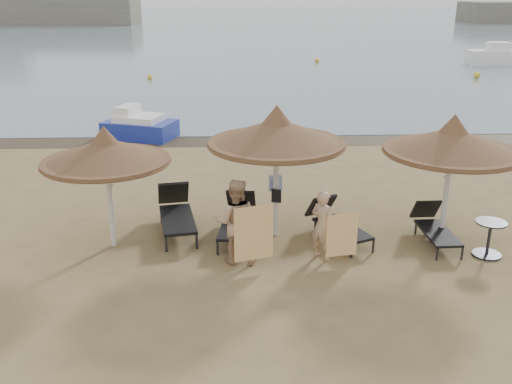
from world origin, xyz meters
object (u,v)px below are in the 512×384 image
palapa_left (106,152)px  palapa_right (452,141)px  lounger_near_right (336,222)px  pedal_boat (139,126)px  lounger_far_left (176,212)px  side_table (489,240)px  lounger_near_left (238,218)px  person_right (323,220)px  person_left (235,215)px  palapa_center (277,133)px  lounger_far_right (434,226)px

palapa_left → palapa_right: (7.07, 0.00, 0.15)m
lounger_near_right → pedal_boat: pedal_boat is taller
lounger_far_left → palapa_left: bearing=-157.2°
side_table → lounger_near_left: bearing=166.5°
person_right → lounger_near_left: bearing=7.8°
person_left → lounger_far_left: bearing=-48.7°
person_right → palapa_center: bearing=-10.8°
side_table → person_left: bearing=-178.9°
palapa_right → lounger_far_right: (-0.18, -0.02, -1.88)m
lounger_far_left → person_right: 3.50m
palapa_left → lounger_near_right: size_ratio=1.37×
person_left → lounger_near_right: bearing=-150.5°
palapa_right → lounger_near_left: 4.80m
lounger_near_right → lounger_far_right: lounger_near_right is taller
palapa_left → person_left: palapa_left is taller
person_right → pedal_boat: size_ratio=0.60×
palapa_center → palapa_right: 3.61m
palapa_right → lounger_near_left: (-4.42, 0.46, -1.83)m
palapa_center → side_table: 4.86m
palapa_left → side_table: palapa_left is taller
palapa_center → pedal_boat: palapa_center is taller
palapa_left → lounger_near_right: bearing=2.8°
palapa_left → lounger_near_right: (4.79, 0.24, -1.71)m
palapa_right → pedal_boat: bearing=130.7°
lounger_near_right → lounger_far_right: bearing=-31.3°
side_table → person_left: person_left is taller
side_table → pedal_boat: (-8.65, 10.02, 0.08)m
palapa_center → person_right: bearing=-54.8°
pedal_boat → palapa_right: bearing=-30.5°
palapa_right → person_left: bearing=-169.0°
palapa_left → palapa_right: palapa_right is taller
lounger_near_right → person_right: 1.21m
person_right → lounger_far_right: bearing=-119.3°
lounger_far_right → side_table: size_ratio=2.33×
lounger_far_left → pedal_boat: bearing=94.0°
palapa_left → pedal_boat: 9.44m
palapa_left → person_left: bearing=-18.3°
palapa_center → palapa_left: bearing=-172.9°
palapa_center → pedal_boat: bearing=116.4°
lounger_near_right → lounger_far_right: size_ratio=1.10×
palapa_right → palapa_center: bearing=173.1°
palapa_right → lounger_far_right: size_ratio=1.61×
lounger_near_left → palapa_left: bearing=-162.9°
palapa_right → lounger_near_right: bearing=174.1°
lounger_far_right → person_left: bearing=-170.6°
palapa_center → person_left: size_ratio=1.46×
palapa_left → palapa_center: 3.52m
lounger_near_right → person_left: (-2.19, -1.10, 0.64)m
lounger_far_left → side_table: bearing=-24.1°
palapa_center → side_table: (4.28, -1.20, -1.97)m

